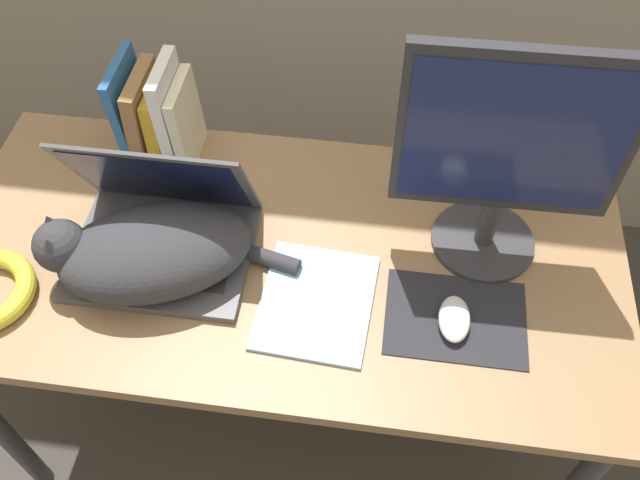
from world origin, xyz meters
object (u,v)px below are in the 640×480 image
object	(u,v)px
computer_mouse	(454,319)
book_row	(158,117)
cat	(148,251)
laptop	(162,230)
notepad	(316,302)
external_monitor	(509,155)

from	to	relation	value
computer_mouse	book_row	xyz separation A→B (m)	(-0.64, 0.36, 0.09)
cat	book_row	distance (m)	0.33
computer_mouse	laptop	bearing A→B (deg)	169.69
notepad	book_row	bearing A→B (deg)	137.96
external_monitor	notepad	distance (m)	0.43
external_monitor	computer_mouse	world-z (taller)	external_monitor
laptop	cat	distance (m)	0.07
laptop	computer_mouse	world-z (taller)	laptop
book_row	cat	bearing A→B (deg)	-77.87
cat	computer_mouse	size ratio (longest dim) A/B	4.85
computer_mouse	cat	bearing A→B (deg)	176.38
external_monitor	notepad	xyz separation A→B (m)	(-0.31, -0.18, -0.24)
cat	notepad	world-z (taller)	cat
laptop	notepad	bearing A→B (deg)	-16.39
external_monitor	computer_mouse	size ratio (longest dim) A/B	4.71
cat	computer_mouse	distance (m)	0.57
laptop	book_row	xyz separation A→B (m)	(-0.07, 0.25, 0.06)
laptop	notepad	xyz separation A→B (m)	(0.31, -0.09, -0.05)
cat	book_row	size ratio (longest dim) A/B	2.01
laptop	cat	bearing A→B (deg)	-92.24
cat	external_monitor	size ratio (longest dim) A/B	1.03
laptop	computer_mouse	distance (m)	0.57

